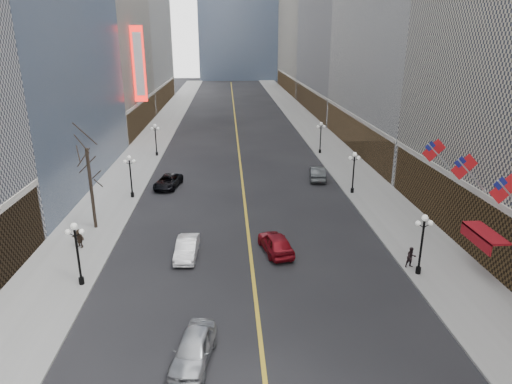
{
  "coord_description": "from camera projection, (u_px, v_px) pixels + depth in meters",
  "views": [
    {
      "loc": [
        -1.6,
        1.76,
        16.18
      ],
      "look_at": [
        -0.23,
        23.54,
        8.76
      ],
      "focal_mm": 32.0,
      "sensor_mm": 36.0,
      "label": 1
    }
  ],
  "objects": [
    {
      "name": "flag_3",
      "position": [
        507.0,
        191.0,
        27.72
      ],
      "size": [
        2.87,
        0.12,
        2.87
      ],
      "color": "#B2B2B7",
      "rests_on": "ground"
    },
    {
      "name": "sidewalk_west",
      "position": [
        146.0,
        150.0,
        68.93
      ],
      "size": [
        6.0,
        230.0,
        0.15
      ],
      "primitive_type": "cube",
      "color": "gray",
      "rests_on": "ground"
    },
    {
      "name": "flag_4",
      "position": [
        466.0,
        169.0,
        32.44
      ],
      "size": [
        2.87,
        0.12,
        2.87
      ],
      "color": "#B2B2B7",
      "rests_on": "ground"
    },
    {
      "name": "tree_west_far",
      "position": [
        88.0,
        161.0,
        38.63
      ],
      "size": [
        3.6,
        3.6,
        7.92
      ],
      "color": "#2D231C",
      "rests_on": "sidewalk_west"
    },
    {
      "name": "car_nb_far",
      "position": [
        168.0,
        181.0,
        51.58
      ],
      "size": [
        3.24,
        5.42,
        1.41
      ],
      "primitive_type": "imported",
      "rotation": [
        0.0,
        0.0,
        -0.19
      ],
      "color": "black",
      "rests_on": "ground"
    },
    {
      "name": "car_sb_mid",
      "position": [
        276.0,
        243.0,
        35.94
      ],
      "size": [
        2.88,
        5.09,
        1.63
      ],
      "primitive_type": "imported",
      "rotation": [
        0.0,
        0.0,
        3.35
      ],
      "color": "maroon",
      "rests_on": "ground"
    },
    {
      "name": "lane_line",
      "position": [
        237.0,
        135.0,
        79.23
      ],
      "size": [
        0.25,
        200.0,
        0.02
      ],
      "primitive_type": "cube",
      "color": "gold",
      "rests_on": "ground"
    },
    {
      "name": "streetlamp_west_3",
      "position": [
        156.0,
        136.0,
        64.37
      ],
      "size": [
        1.26,
        0.44,
        4.52
      ],
      "color": "black",
      "rests_on": "sidewalk_west"
    },
    {
      "name": "ped_west_far",
      "position": [
        79.0,
        238.0,
        36.52
      ],
      "size": [
        1.39,
        1.14,
        1.52
      ],
      "primitive_type": "imported",
      "rotation": [
        0.0,
        0.0,
        -0.61
      ],
      "color": "black",
      "rests_on": "sidewalk_west"
    },
    {
      "name": "ped_east_walk",
      "position": [
        411.0,
        257.0,
        33.29
      ],
      "size": [
        0.81,
        0.52,
        1.58
      ],
      "primitive_type": "imported",
      "rotation": [
        0.0,
        0.0,
        0.13
      ],
      "color": "black",
      "rests_on": "sidewalk_east"
    },
    {
      "name": "streetlamp_east_3",
      "position": [
        321.0,
        134.0,
        65.77
      ],
      "size": [
        1.26,
        0.44,
        4.52
      ],
      "color": "black",
      "rests_on": "sidewalk_east"
    },
    {
      "name": "sidewalk_east",
      "position": [
        329.0,
        147.0,
        70.59
      ],
      "size": [
        6.0,
        230.0,
        0.15
      ],
      "primitive_type": "cube",
      "color": "gray",
      "rests_on": "ground"
    },
    {
      "name": "car_sb_far",
      "position": [
        317.0,
        173.0,
        54.44
      ],
      "size": [
        2.34,
        5.08,
        1.61
      ],
      "primitive_type": "imported",
      "rotation": [
        0.0,
        0.0,
        3.01
      ],
      "color": "#424648",
      "rests_on": "ground"
    },
    {
      "name": "streetlamp_west_2",
      "position": [
        130.0,
        172.0,
        47.37
      ],
      "size": [
        1.26,
        0.44,
        4.52
      ],
      "color": "black",
      "rests_on": "sidewalk_west"
    },
    {
      "name": "streetlamp_east_2",
      "position": [
        354.0,
        168.0,
        48.77
      ],
      "size": [
        1.26,
        0.44,
        4.52
      ],
      "color": "black",
      "rests_on": "sidewalk_east"
    },
    {
      "name": "streetlamp_west_1",
      "position": [
        77.0,
        248.0,
        30.36
      ],
      "size": [
        1.26,
        0.44,
        4.52
      ],
      "color": "black",
      "rests_on": "sidewalk_west"
    },
    {
      "name": "flag_5",
      "position": [
        436.0,
        152.0,
        37.17
      ],
      "size": [
        2.87,
        0.12,
        2.87
      ],
      "color": "#B2B2B7",
      "rests_on": "ground"
    },
    {
      "name": "car_nb_near",
      "position": [
        194.0,
        349.0,
        23.74
      ],
      "size": [
        2.66,
        4.9,
        1.58
      ],
      "primitive_type": "imported",
      "rotation": [
        0.0,
        0.0,
        -0.18
      ],
      "color": "#A9ACB0",
      "rests_on": "ground"
    },
    {
      "name": "car_nb_mid",
      "position": [
        187.0,
        248.0,
        35.22
      ],
      "size": [
        1.75,
        4.49,
        1.46
      ],
      "primitive_type": "imported",
      "rotation": [
        0.0,
        0.0,
        -0.05
      ],
      "color": "white",
      "rests_on": "ground"
    },
    {
      "name": "streetlamp_east_1",
      "position": [
        422.0,
        238.0,
        31.76
      ],
      "size": [
        1.26,
        0.44,
        4.52
      ],
      "color": "black",
      "rests_on": "sidewalk_east"
    },
    {
      "name": "awning_c",
      "position": [
        482.0,
        234.0,
        31.95
      ],
      "size": [
        1.4,
        4.0,
        0.93
      ],
      "color": "maroon",
      "rests_on": "ground"
    },
    {
      "name": "theatre_marquee",
      "position": [
        139.0,
        64.0,
        74.43
      ],
      "size": [
        2.0,
        0.55,
        12.0
      ],
      "color": "red",
      "rests_on": "ground"
    }
  ]
}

